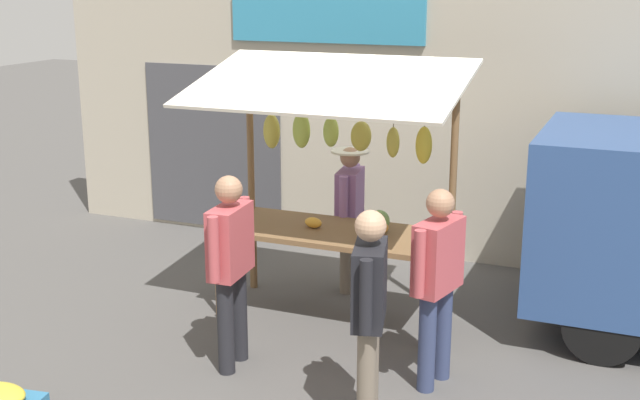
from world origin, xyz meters
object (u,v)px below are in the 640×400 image
Objects in this scene: shopper_in_grey_tee at (438,274)px; shopper_with_shopping_bag at (231,258)px; vendor_with_sunhat at (350,208)px; shopper_with_ponytail at (369,304)px; market_stall at (334,161)px.

shopper_with_shopping_bag is at bearing 114.63° from shopper_in_grey_tee.
shopper_with_ponytail is at bearing 15.35° from vendor_with_sunhat.
vendor_with_sunhat is 2.22m from shopper_in_grey_tee.
shopper_with_shopping_bag reaches higher than shopper_in_grey_tee.
market_stall reaches higher than shopper_with_shopping_bag.
shopper_in_grey_tee is 0.86m from shopper_with_ponytail.
market_stall is at bearing -0.35° from vendor_with_sunhat.
shopper_in_grey_tee is at bearing 141.10° from market_stall.
shopper_in_grey_tee is (-1.38, 1.74, 0.06)m from vendor_with_sunhat.
shopper_with_ponytail is (-1.09, 2.54, 0.06)m from vendor_with_sunhat.
shopper_with_shopping_bag is at bearing -15.61° from vendor_with_sunhat.
vendor_with_sunhat is 0.93× the size of shopper_in_grey_tee.
vendor_with_sunhat is 2.77m from shopper_with_ponytail.
shopper_with_ponytail is (-1.37, 0.47, -0.01)m from shopper_with_shopping_bag.
shopper_with_shopping_bag is 1.01× the size of shopper_with_ponytail.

